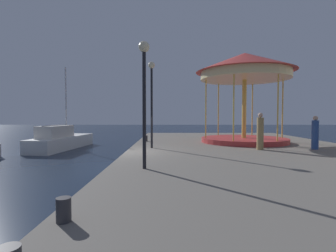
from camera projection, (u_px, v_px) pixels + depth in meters
name	position (u px, v px, depth m)	size (l,w,h in m)	color
ground_plane	(126.00, 168.00, 12.33)	(120.00, 120.00, 0.00)	#162338
quay_dock	(256.00, 159.00, 12.33)	(12.74, 26.81, 0.80)	slate
sailboat_white	(61.00, 140.00, 19.18)	(2.67, 7.13, 6.34)	white
carousel	(244.00, 75.00, 16.38)	(6.32, 6.32, 5.82)	#B23333
lamp_post_near_edge	(144.00, 82.00, 8.17)	(0.36, 0.36, 4.15)	black
lamp_post_mid_promenade	(151.00, 90.00, 13.52)	(0.36, 0.36, 4.63)	black
bollard_south	(146.00, 138.00, 17.19)	(0.24, 0.24, 0.40)	#2D2D33
bollard_north	(63.00, 210.00, 4.11)	(0.24, 0.24, 0.40)	#2D2D33
person_by_the_water	(315.00, 134.00, 13.06)	(0.34, 0.34, 1.74)	#2D4C8C
person_near_carousel	(260.00, 132.00, 12.88)	(0.34, 0.34, 1.89)	#937A4C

